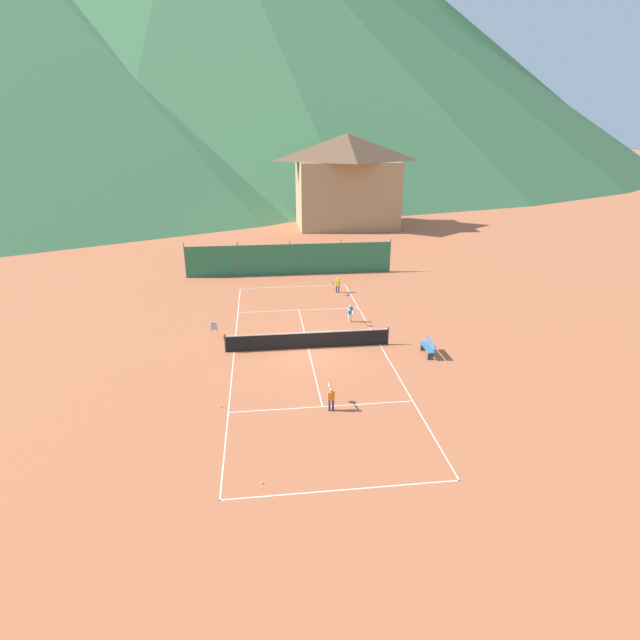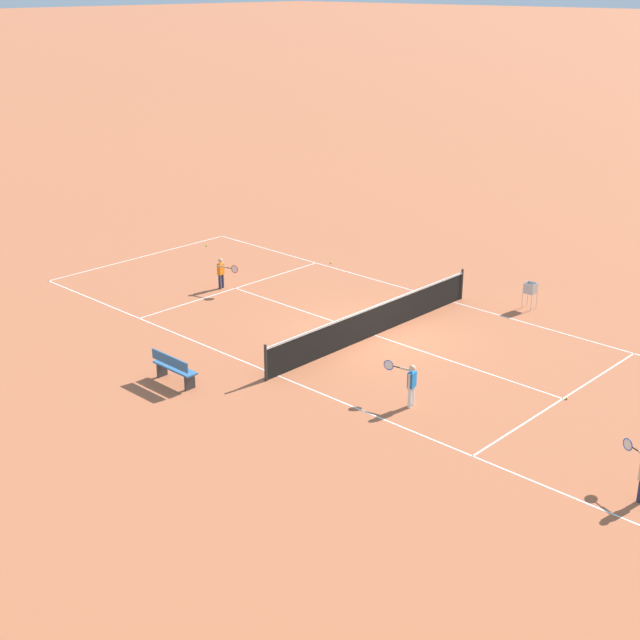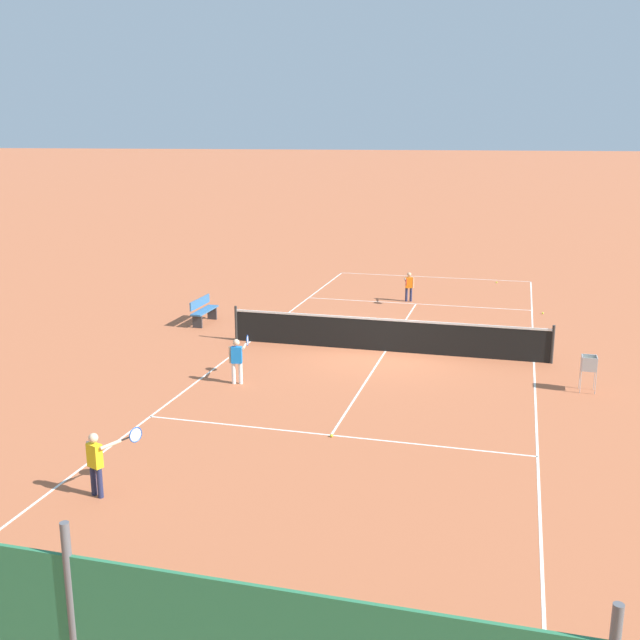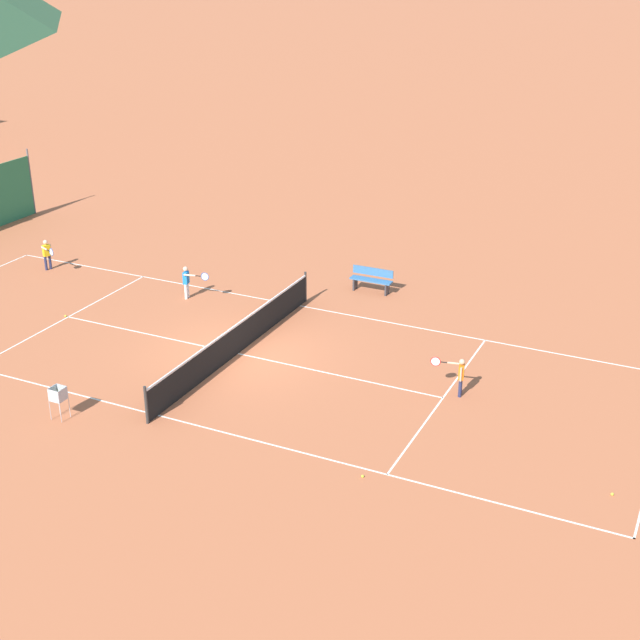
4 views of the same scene
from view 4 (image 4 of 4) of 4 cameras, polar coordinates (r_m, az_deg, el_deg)
ground_plane at (r=26.67m, az=-5.28°, el=-2.15°), size 600.00×600.00×0.00m
court_line_markings at (r=26.67m, az=-5.28°, el=-2.15°), size 8.25×23.85×0.01m
tennis_net at (r=26.46m, az=-5.32°, el=-1.18°), size 9.18×0.08×1.06m
player_near_baseline at (r=30.65m, az=-8.48°, el=2.55°), size 0.38×1.01×1.15m
player_far_service at (r=34.45m, az=-17.07°, el=4.14°), size 0.68×0.89×1.15m
player_near_service at (r=24.25m, az=8.89°, el=-3.42°), size 0.36×0.97×1.09m
tennis_ball_near_corner at (r=21.25m, az=18.20°, el=-10.54°), size 0.07×0.07×0.07m
tennis_ball_service_box at (r=30.23m, az=-15.98°, el=0.26°), size 0.07×0.07×0.07m
tennis_ball_mid_court at (r=20.84m, az=2.74°, el=-9.96°), size 0.07×0.07×0.07m
ball_hopper at (r=23.80m, az=-16.43°, el=-4.67°), size 0.36×0.36×0.89m
courtside_bench at (r=31.03m, az=3.32°, el=2.61°), size 0.36×1.50×0.84m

